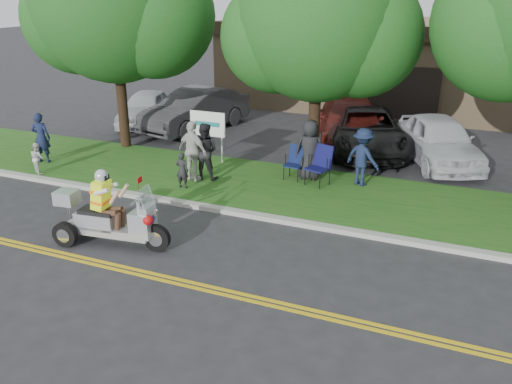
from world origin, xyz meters
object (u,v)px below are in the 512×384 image
at_px(lawn_chair_a, 321,163).
at_px(parked_car_mid, 365,130).
at_px(parked_car_right, 351,122).
at_px(parked_car_far_right, 439,140).
at_px(spectator_adult_right, 193,151).
at_px(spectator_adult_mid, 204,151).
at_px(parked_car_far_left, 146,108).
at_px(lawn_chair_b, 296,160).
at_px(spectator_adult_left, 41,138).
at_px(parked_car_left, 195,110).
at_px(trike_scooter, 107,219).

bearing_deg(lawn_chair_a, parked_car_mid, 103.99).
xyz_separation_m(parked_car_right, parked_car_far_right, (3.25, -1.22, -0.02)).
bearing_deg(spectator_adult_right, spectator_adult_mid, -116.35).
xyz_separation_m(parked_car_far_left, parked_car_mid, (9.41, -0.33, 0.05)).
bearing_deg(lawn_chair_b, parked_car_far_right, 49.04).
xyz_separation_m(lawn_chair_b, parked_car_mid, (1.19, 4.04, 0.09)).
xyz_separation_m(lawn_chair_b, spectator_adult_left, (-8.14, -1.73, 0.26)).
relative_size(lawn_chair_a, spectator_adult_mid, 0.68).
bearing_deg(spectator_adult_right, parked_car_left, -46.19).
relative_size(trike_scooter, parked_car_right, 0.49).
distance_m(spectator_adult_left, parked_car_far_left, 6.10).
bearing_deg(lawn_chair_b, parked_car_mid, 79.20).
relative_size(trike_scooter, lawn_chair_a, 2.39).
bearing_deg(trike_scooter, spectator_adult_mid, 83.25).
height_order(parked_car_far_left, parked_car_right, parked_car_right).
height_order(spectator_adult_left, parked_car_left, spectator_adult_left).
distance_m(lawn_chair_b, parked_car_left, 7.24).
bearing_deg(spectator_adult_right, parked_car_mid, -110.62).
xyz_separation_m(spectator_adult_mid, parked_car_left, (-3.34, 5.41, -0.12)).
xyz_separation_m(spectator_adult_left, spectator_adult_right, (5.42, 0.36, 0.08)).
bearing_deg(spectator_adult_left, spectator_adult_mid, 170.27).
relative_size(trike_scooter, spectator_adult_left, 1.68).
bearing_deg(trike_scooter, parked_car_far_right, 49.39).
relative_size(trike_scooter, parked_car_mid, 0.50).
xyz_separation_m(trike_scooter, parked_car_left, (-3.33, 10.03, 0.21)).
relative_size(parked_car_far_left, parked_car_left, 0.82).
distance_m(parked_car_left, parked_car_right, 6.32).
height_order(spectator_adult_left, spectator_adult_right, spectator_adult_right).
bearing_deg(parked_car_mid, spectator_adult_right, -146.42).
bearing_deg(spectator_adult_right, trike_scooter, 108.34).
bearing_deg(parked_car_far_left, parked_car_far_right, -20.72).
bearing_deg(parked_car_mid, lawn_chair_b, -126.99).
height_order(spectator_adult_right, parked_car_far_left, spectator_adult_right).
distance_m(trike_scooter, parked_car_mid, 10.42).
height_order(spectator_adult_mid, parked_car_mid, spectator_adult_mid).
relative_size(lawn_chair_a, parked_car_far_right, 0.25).
bearing_deg(spectator_adult_left, parked_car_right, -159.10).
relative_size(spectator_adult_mid, parked_car_far_right, 0.36).
xyz_separation_m(lawn_chair_a, spectator_adult_left, (-8.97, -1.52, 0.17)).
bearing_deg(spectator_adult_right, lawn_chair_b, -138.06).
bearing_deg(parked_car_right, spectator_adult_right, -136.06).
bearing_deg(spectator_adult_left, parked_car_far_left, -105.25).
distance_m(lawn_chair_b, spectator_adult_mid, 2.72).
distance_m(parked_car_far_left, parked_car_left, 2.42).
bearing_deg(trike_scooter, parked_car_right, 67.46).
distance_m(spectator_adult_left, parked_car_mid, 10.97).
relative_size(parked_car_right, parked_car_far_right, 1.20).
distance_m(trike_scooter, lawn_chair_a, 6.43).
relative_size(lawn_chair_a, spectator_adult_left, 0.70).
height_order(lawn_chair_a, spectator_adult_right, spectator_adult_right).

